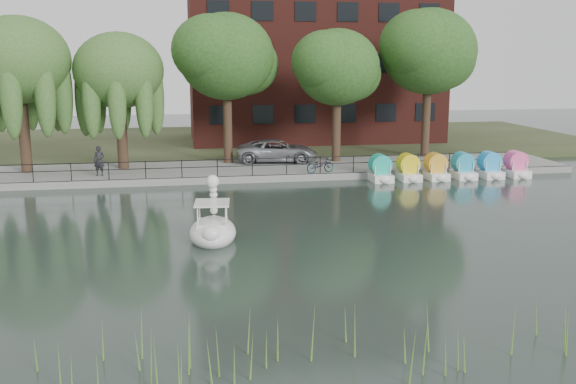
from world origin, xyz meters
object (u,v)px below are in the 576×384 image
object	(u,v)px
pedestrian	(99,159)
swan_boat	(213,227)
minivan	(277,149)
bicycle	(320,164)

from	to	relation	value
pedestrian	swan_boat	world-z (taller)	swan_boat
swan_boat	pedestrian	bearing A→B (deg)	119.30
minivan	swan_boat	world-z (taller)	swan_boat
minivan	swan_boat	distance (m)	17.00
minivan	swan_boat	size ratio (longest dim) A/B	1.97
bicycle	minivan	bearing A→B (deg)	8.62
minivan	pedestrian	bearing A→B (deg)	113.66
pedestrian	swan_boat	xyz separation A→B (m)	(5.72, -13.00, -0.86)
bicycle	pedestrian	distance (m)	12.71
pedestrian	swan_boat	size ratio (longest dim) A/B	0.65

